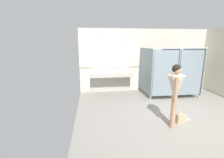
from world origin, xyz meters
TOP-DOWN VIEW (x-y plane):
  - ground_plane at (0.00, 0.00)m, footprint 5.91×6.82m
  - wall_back at (0.00, 3.17)m, footprint 5.91×0.12m
  - wall_back_tile_band at (0.00, 3.11)m, footprint 5.91×0.01m
  - vanity_counter at (-1.66, 2.90)m, footprint 1.75×0.56m
  - mirror_panel at (-1.66, 3.10)m, footprint 1.65×0.02m
  - bathroom_stalls at (0.65, 2.17)m, footprint 2.04×1.43m
  - person_standing at (-0.47, -0.15)m, footprint 0.53×0.53m
  - handbag at (-0.15, -0.01)m, footprint 0.26×0.15m
  - soap_dispenser at (-1.57, 2.98)m, footprint 0.07×0.07m
  - paper_cup at (-2.01, 2.75)m, footprint 0.07×0.07m
  - floor_drain_cover at (0.15, 0.13)m, footprint 0.14×0.14m

SIDE VIEW (x-z plane):
  - ground_plane at x=0.00m, z-range -0.10..0.00m
  - floor_drain_cover at x=0.15m, z-range 0.00..0.01m
  - handbag at x=-0.15m, z-range -0.06..0.32m
  - vanity_counter at x=-1.66m, z-range 0.14..1.12m
  - paper_cup at x=-2.01m, z-range 0.86..0.96m
  - soap_dispenser at x=-1.57m, z-range 0.85..1.07m
  - person_standing at x=-0.47m, z-range 0.20..1.80m
  - bathroom_stalls at x=0.65m, z-range 0.05..1.96m
  - wall_back_tile_band at x=0.00m, z-range 1.02..1.08m
  - wall_back at x=0.00m, z-range 0.00..2.66m
  - mirror_panel at x=-1.66m, z-range 1.01..2.30m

